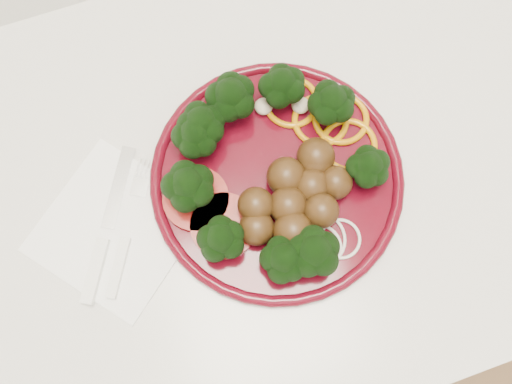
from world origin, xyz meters
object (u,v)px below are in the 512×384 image
object	(u,v)px
plate	(274,175)
knife	(103,244)
fork	(123,250)
napkin	(116,229)

from	to	relation	value
plate	knife	size ratio (longest dim) A/B	1.75
plate	fork	size ratio (longest dim) A/B	1.97
plate	fork	world-z (taller)	plate
plate	napkin	xyz separation A→B (m)	(-0.20, 0.01, -0.02)
plate	napkin	world-z (taller)	plate
napkin	fork	distance (m)	0.03
fork	napkin	bearing A→B (deg)	33.31
napkin	knife	distance (m)	0.02
knife	fork	distance (m)	0.03
plate	napkin	size ratio (longest dim) A/B	1.86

